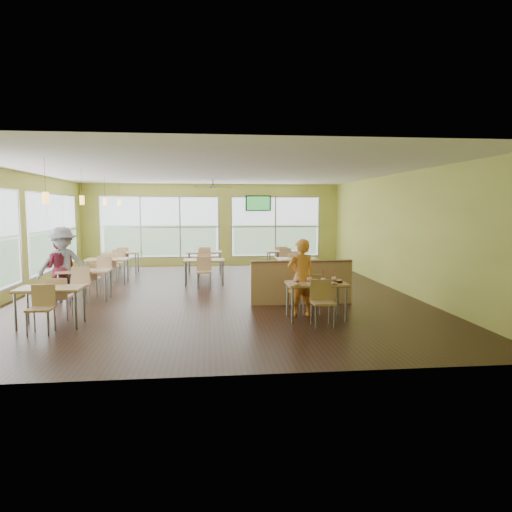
# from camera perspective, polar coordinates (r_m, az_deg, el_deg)

# --- Properties ---
(room) EXTENTS (12.00, 12.04, 3.20)m
(room) POSITION_cam_1_polar(r_m,az_deg,el_deg) (12.00, -5.17, 2.83)
(room) COLOR black
(room) RESTS_ON ground
(window_bays) EXTENTS (9.24, 10.24, 2.38)m
(window_bays) POSITION_cam_1_polar(r_m,az_deg,el_deg) (15.27, -15.35, 2.85)
(window_bays) COLOR white
(window_bays) RESTS_ON room
(main_table) EXTENTS (1.22, 1.52, 0.87)m
(main_table) POSITION_cam_1_polar(r_m,az_deg,el_deg) (9.38, 7.53, -4.05)
(main_table) COLOR tan
(main_table) RESTS_ON floor
(half_wall_divider) EXTENTS (2.40, 0.14, 1.04)m
(half_wall_divider) POSITION_cam_1_polar(r_m,az_deg,el_deg) (10.79, 5.72, -3.28)
(half_wall_divider) COLOR tan
(half_wall_divider) RESTS_ON floor
(dining_tables) EXTENTS (6.92, 8.72, 0.87)m
(dining_tables) POSITION_cam_1_polar(r_m,az_deg,el_deg) (13.81, -9.61, -0.85)
(dining_tables) COLOR tan
(dining_tables) RESTS_ON floor
(pendant_lights) EXTENTS (0.11, 7.31, 0.86)m
(pendant_lights) POSITION_cam_1_polar(r_m,az_deg,el_deg) (13.01, -19.59, 6.52)
(pendant_lights) COLOR #2D2119
(pendant_lights) RESTS_ON ceiling
(ceiling_fan) EXTENTS (1.25, 1.25, 0.29)m
(ceiling_fan) POSITION_cam_1_polar(r_m,az_deg,el_deg) (14.99, -5.41, 8.60)
(ceiling_fan) COLOR #2D2119
(ceiling_fan) RESTS_ON ceiling
(tv_backwall) EXTENTS (1.00, 0.07, 0.60)m
(tv_backwall) POSITION_cam_1_polar(r_m,az_deg,el_deg) (17.98, 0.28, 6.61)
(tv_backwall) COLOR black
(tv_backwall) RESTS_ON wall_back
(man_plaid) EXTENTS (0.66, 0.49, 1.63)m
(man_plaid) POSITION_cam_1_polar(r_m,az_deg,el_deg) (9.56, 5.64, -2.72)
(man_plaid) COLOR #F2441A
(man_plaid) RESTS_ON floor
(patron_maroon) EXTENTS (0.80, 0.63, 1.59)m
(patron_maroon) POSITION_cam_1_polar(r_m,az_deg,el_deg) (12.18, -23.32, -1.39)
(patron_maroon) COLOR maroon
(patron_maroon) RESTS_ON floor
(patron_grey) EXTENTS (1.33, 1.03, 1.81)m
(patron_grey) POSITION_cam_1_polar(r_m,az_deg,el_deg) (11.98, -22.98, -0.97)
(patron_grey) COLOR slate
(patron_grey) RESTS_ON floor
(cup_blue) EXTENTS (0.10, 0.10, 0.37)m
(cup_blue) POSITION_cam_1_polar(r_m,az_deg,el_deg) (9.07, 5.14, -3.13)
(cup_blue) COLOR white
(cup_blue) RESTS_ON main_table
(cup_yellow) EXTENTS (0.10, 0.10, 0.36)m
(cup_yellow) POSITION_cam_1_polar(r_m,az_deg,el_deg) (9.15, 6.71, -3.07)
(cup_yellow) COLOR white
(cup_yellow) RESTS_ON main_table
(cup_red_near) EXTENTS (0.09, 0.09, 0.32)m
(cup_red_near) POSITION_cam_1_polar(r_m,az_deg,el_deg) (9.15, 8.38, -3.14)
(cup_red_near) COLOR white
(cup_red_near) RESTS_ON main_table
(cup_red_far) EXTENTS (0.09, 0.09, 0.32)m
(cup_red_far) POSITION_cam_1_polar(r_m,az_deg,el_deg) (9.38, 9.71, -2.94)
(cup_red_far) COLOR white
(cup_red_far) RESTS_ON main_table
(food_basket) EXTENTS (0.24, 0.24, 0.05)m
(food_basket) POSITION_cam_1_polar(r_m,az_deg,el_deg) (9.43, 10.12, -3.11)
(food_basket) COLOR black
(food_basket) RESTS_ON main_table
(ketchup_cup) EXTENTS (0.06, 0.06, 0.02)m
(ketchup_cup) POSITION_cam_1_polar(r_m,az_deg,el_deg) (9.37, 10.59, -3.30)
(ketchup_cup) COLOR #AA0B00
(ketchup_cup) RESTS_ON main_table
(wrapper_left) EXTENTS (0.17, 0.16, 0.04)m
(wrapper_left) POSITION_cam_1_polar(r_m,az_deg,el_deg) (8.97, 5.15, -3.59)
(wrapper_left) COLOR #A78B50
(wrapper_left) RESTS_ON main_table
(wrapper_mid) EXTENTS (0.23, 0.22, 0.05)m
(wrapper_mid) POSITION_cam_1_polar(r_m,az_deg,el_deg) (9.55, 7.28, -2.98)
(wrapper_mid) COLOR #A78B50
(wrapper_mid) RESTS_ON main_table
(wrapper_right) EXTENTS (0.17, 0.16, 0.04)m
(wrapper_right) POSITION_cam_1_polar(r_m,az_deg,el_deg) (9.21, 9.82, -3.40)
(wrapper_right) COLOR #A78B50
(wrapper_right) RESTS_ON main_table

